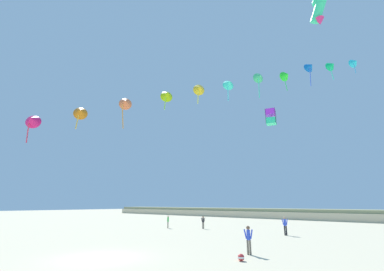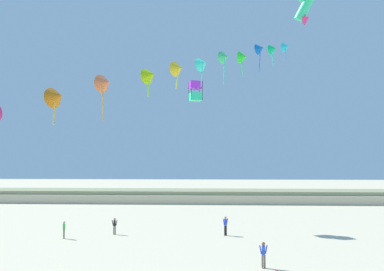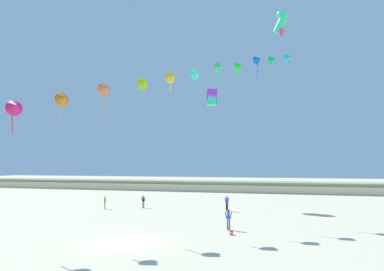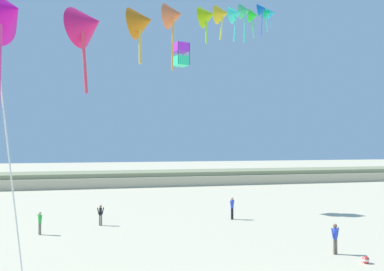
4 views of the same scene
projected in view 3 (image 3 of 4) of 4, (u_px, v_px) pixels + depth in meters
name	position (u px, v px, depth m)	size (l,w,h in m)	color
ground_plane	(125.00, 243.00, 22.78)	(240.00, 240.00, 0.00)	beige
dune_ridge	(234.00, 186.00, 67.48)	(120.00, 8.27, 1.94)	beige
person_near_left	(227.00, 202.00, 38.56)	(0.52, 0.47, 1.75)	black
person_near_right	(143.00, 201.00, 41.34)	(0.52, 0.21, 1.50)	#726656
person_mid_center	(105.00, 202.00, 40.36)	(0.37, 0.48, 1.52)	#726656
person_far_left	(228.00, 218.00, 27.45)	(0.58, 0.23, 1.65)	#726656
kite_banner_string	(185.00, 75.00, 33.39)	(20.91, 31.83, 20.15)	#CC0C99
large_kite_low_lead	(281.00, 23.00, 34.19)	(1.86, 1.37, 2.73)	#34E094
large_kite_mid_trail	(212.00, 97.00, 46.01)	(1.57, 1.57, 2.08)	#2DE79E
beach_ball	(231.00, 232.00, 25.47)	(0.36, 0.36, 0.36)	red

